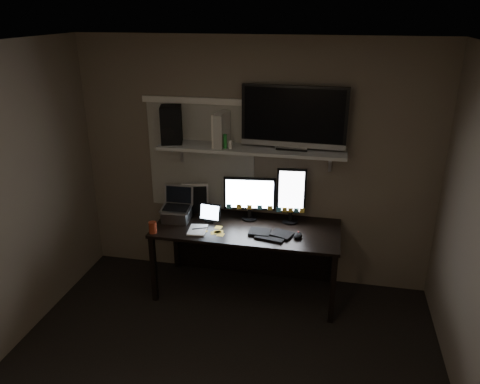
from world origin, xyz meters
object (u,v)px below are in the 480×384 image
(mouse, at_px, (298,235))
(monitor_landscape, at_px, (250,198))
(tv, at_px, (294,118))
(desk, at_px, (249,238))
(speaker, at_px, (171,124))
(tablet, at_px, (210,213))
(monitor_portrait, at_px, (291,196))
(cup, at_px, (153,227))
(game_console, at_px, (221,129))
(laptop, at_px, (176,205))
(keyboard, at_px, (271,233))

(mouse, bearing_deg, monitor_landscape, 157.00)
(mouse, relative_size, tv, 0.12)
(desk, distance_m, speaker, 1.37)
(tv, bearing_deg, mouse, -69.74)
(tablet, bearing_deg, monitor_portrait, 19.05)
(monitor_landscape, relative_size, mouse, 4.27)
(monitor_landscape, relative_size, cup, 4.66)
(tv, relative_size, game_console, 3.04)
(monitor_landscape, bearing_deg, tablet, -164.34)
(tablet, bearing_deg, cup, -136.66)
(tablet, relative_size, game_console, 0.70)
(monitor_portrait, bearing_deg, cup, -163.44)
(mouse, xyz_separation_m, speaker, (-1.31, 0.34, 0.91))
(laptop, bearing_deg, monitor_portrait, 8.81)
(tv, relative_size, speaker, 2.72)
(tablet, relative_size, speaker, 0.63)
(monitor_portrait, height_order, tv, tv)
(laptop, bearing_deg, speaker, 109.17)
(desk, xyz_separation_m, game_console, (-0.30, 0.08, 1.09))
(monitor_portrait, height_order, speaker, speaker)
(tablet, xyz_separation_m, speaker, (-0.42, 0.18, 0.83))
(laptop, height_order, cup, laptop)
(keyboard, height_order, laptop, laptop)
(keyboard, bearing_deg, monitor_landscape, 141.97)
(monitor_landscape, xyz_separation_m, mouse, (0.52, -0.31, -0.20))
(monitor_landscape, bearing_deg, keyboard, -55.72)
(mouse, height_order, game_console, game_console)
(desk, relative_size, game_console, 5.57)
(laptop, distance_m, speaker, 0.80)
(desk, relative_size, mouse, 14.91)
(monitor_portrait, height_order, tablet, monitor_portrait)
(desk, height_order, monitor_portrait, monitor_portrait)
(keyboard, xyz_separation_m, game_console, (-0.55, 0.31, 0.90))
(monitor_landscape, bearing_deg, laptop, -171.28)
(monitor_landscape, distance_m, mouse, 0.64)
(laptop, bearing_deg, keyboard, -8.26)
(keyboard, relative_size, speaker, 1.15)
(monitor_landscape, xyz_separation_m, cup, (-0.84, -0.49, -0.17))
(monitor_portrait, bearing_deg, laptop, -175.13)
(tv, xyz_separation_m, game_console, (-0.69, -0.05, -0.13))
(tablet, height_order, tv, tv)
(speaker, bearing_deg, tablet, -38.40)
(game_console, bearing_deg, monitor_landscape, 6.79)
(desk, distance_m, tv, 1.29)
(desk, bearing_deg, tablet, -168.25)
(game_console, xyz_separation_m, speaker, (-0.50, 0.02, 0.02))
(tablet, bearing_deg, speaker, 164.45)
(keyboard, bearing_deg, game_console, 161.53)
(monitor_landscape, distance_m, tablet, 0.42)
(desk, xyz_separation_m, mouse, (0.51, -0.24, 0.20))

